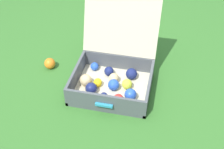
{
  "coord_description": "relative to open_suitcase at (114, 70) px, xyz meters",
  "views": [
    {
      "loc": [
        0.41,
        -1.5,
        1.4
      ],
      "look_at": [
        0.09,
        -0.06,
        0.13
      ],
      "focal_mm": 47.25,
      "sensor_mm": 36.0,
      "label": 1
    }
  ],
  "objects": [
    {
      "name": "ground_plane",
      "position": [
        -0.09,
        -0.0,
        -0.12
      ],
      "size": [
        16.0,
        16.0,
        0.0
      ],
      "primitive_type": "plane",
      "color": "#336B28"
    },
    {
      "name": "open_suitcase",
      "position": [
        0.0,
        0.0,
        0.0
      ],
      "size": [
        0.52,
        0.61,
        0.56
      ],
      "color": "beige",
      "rests_on": "ground"
    },
    {
      "name": "stray_ball_on_grass",
      "position": [
        -0.5,
        0.06,
        -0.08
      ],
      "size": [
        0.08,
        0.08,
        0.08
      ],
      "primitive_type": "sphere",
      "color": "orange",
      "rests_on": "ground"
    }
  ]
}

